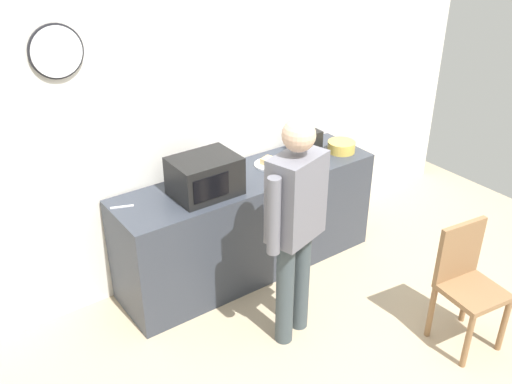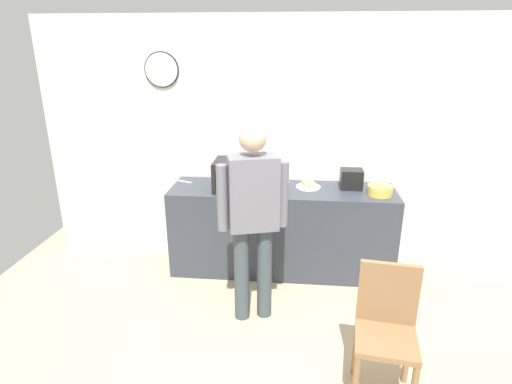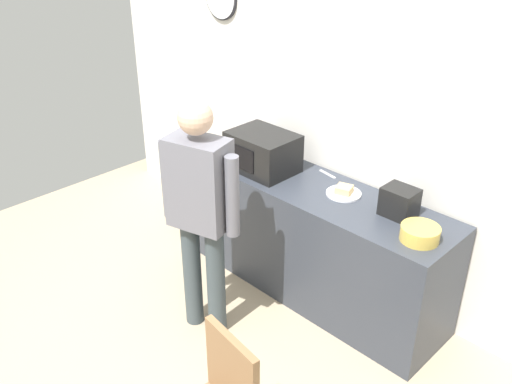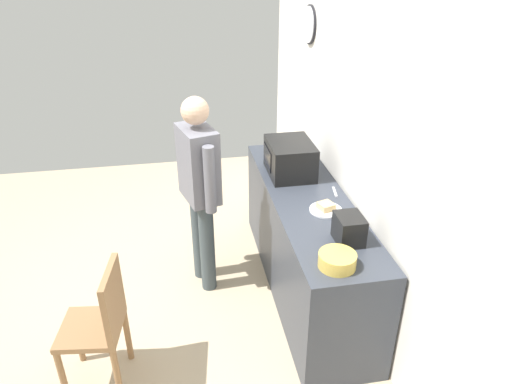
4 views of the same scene
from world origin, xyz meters
The scene contains 11 objects.
ground_plane centered at (0.00, 0.00, 0.00)m, with size 6.00×6.00×0.00m, color tan.
back_wall centered at (-0.01, 1.60, 1.30)m, with size 5.40×0.13×2.60m.
kitchen_counter centered at (-0.06, 1.22, 0.46)m, with size 2.29×0.62×0.91m, color #333842.
microwave centered at (-0.49, 1.17, 1.06)m, with size 0.50×0.39×0.30m.
sandwich_plate centered at (0.21, 1.28, 0.93)m, with size 0.25×0.25×0.07m.
salad_bowl centered at (0.90, 1.14, 0.96)m, with size 0.24×0.24×0.09m, color gold.
toaster centered at (0.64, 1.31, 1.01)m, with size 0.22×0.18×0.20m, color black.
fork_utensil centered at (-0.07, 1.45, 0.92)m, with size 0.17×0.02×0.01m, color silver.
spoon_utensil centered at (-1.10, 1.34, 0.92)m, with size 0.17×0.02×0.01m, color silver.
person_standing centered at (-0.27, 0.35, 1.01)m, with size 0.57×0.34×1.73m.
wooden_chair centered at (0.71, -0.40, 0.52)m, with size 0.45×0.45×0.94m.
Camera 1 is at (-2.41, -2.19, 3.00)m, focal length 39.84 mm.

